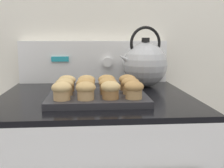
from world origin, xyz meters
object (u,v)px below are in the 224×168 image
Objects in this scene: muffin_r0_c0 at (62,90)px; muffin_r1_c0 at (65,86)px; muffin_r1_c3 at (130,85)px; tea_kettle at (145,64)px; muffin_r1_c1 at (86,86)px; muffin_r2_c3 at (127,82)px; muffin_r0_c2 at (111,89)px; muffin_r2_c1 at (87,82)px; muffin_r2_c2 at (107,82)px; muffin_r0_c1 at (86,90)px; muffin_r1_c2 at (108,85)px; muffin_r0_c3 at (134,89)px; muffin_r2_c0 at (67,83)px; muffin_pan at (97,97)px.

muffin_r0_c0 and muffin_r1_c0 have the same top height.
tea_kettle reaches higher than muffin_r1_c3.
muffin_r1_c1 is 1.00× the size of muffin_r2_c3.
muffin_r0_c2 is 0.24× the size of tea_kettle.
muffin_r0_c0 is 1.00× the size of muffin_r2_c3.
muffin_r1_c3 is 1.00× the size of muffin_r2_c1.
muffin_r0_c2 is at bearing -88.92° from muffin_r2_c2.
muffin_r1_c3 is at bearing -89.99° from muffin_r2_c3.
muffin_r1_c2 is at bearing 46.15° from muffin_r0_c1.
muffin_r0_c0 is 1.00× the size of muffin_r1_c0.
tea_kettle is (0.10, 0.19, 0.05)m from muffin_r2_c3.
muffin_r0_c1 and muffin_r1_c1 have the same top height.
muffin_r0_c1 is at bearing -176.17° from muffin_r0_c2.
muffin_r0_c1 is at bearing -46.17° from muffin_r1_c0.
tea_kettle reaches higher than muffin_r1_c2.
muffin_r1_c1 is 0.37m from tea_kettle.
muffin_r0_c3 is 0.18m from muffin_r1_c1.
muffin_r0_c0 is 1.00× the size of muffin_r2_c1.
muffin_r0_c0 is at bearing -92.10° from muffin_r1_c0.
muffin_r0_c3 is 0.11m from muffin_r1_c2.
muffin_r2_c1 is at bearing -1.09° from muffin_r2_c0.
muffin_r0_c1 and muffin_r2_c1 have the same top height.
muffin_r2_c0 is at bearing 153.64° from muffin_r1_c2.
muffin_r2_c0 and muffin_r2_c1 have the same top height.
muffin_r1_c0 is (-0.15, 0.07, 0.00)m from muffin_r0_c2.
muffin_r2_c2 is at bearing 89.42° from muffin_r1_c2.
muffin_r1_c2 is 1.00× the size of muffin_r2_c2.
muffin_r1_c2 is 1.00× the size of muffin_r2_c3.
muffin_r1_c1 is at bearing -134.71° from tea_kettle.
muffin_r2_c2 is (-0.08, 0.08, 0.00)m from muffin_r1_c3.
muffin_r1_c1 is at bearing 2.94° from muffin_r1_c0.
tea_kettle is at bearing 29.93° from muffin_r2_c0.
muffin_r2_c3 is at bearing -118.87° from tea_kettle.
tea_kettle is (0.26, 0.34, 0.05)m from muffin_r0_c1.
tea_kettle reaches higher than muffin_r2_c2.
muffin_r1_c0 and muffin_r2_c0 have the same top height.
muffin_r1_c0 is (-0.07, 0.08, 0.00)m from muffin_r0_c1.
muffin_r2_c1 is 1.00× the size of muffin_r2_c3.
muffin_r1_c3 is at bearing 44.06° from muffin_r0_c2.
muffin_r1_c0 and muffin_r2_c2 have the same top height.
muffin_pan is at bearing 63.29° from muffin_r0_c1.
muffin_r2_c3 is at bearing 33.62° from muffin_r0_c0.
muffin_r1_c1 is (-0.16, 0.08, 0.00)m from muffin_r0_c3.
muffin_r0_c3 is at bearing -26.51° from muffin_r1_c1.
muffin_r0_c0 is 0.15m from muffin_r2_c0.
muffin_r1_c0 and muffin_r2_c1 have the same top height.
muffin_r0_c0 is 0.48m from tea_kettle.
muffin_r0_c2 is 1.00× the size of muffin_r2_c1.
muffin_r0_c3 is 0.17m from muffin_r2_c2.
muffin_r1_c1 is 0.11m from muffin_r2_c2.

